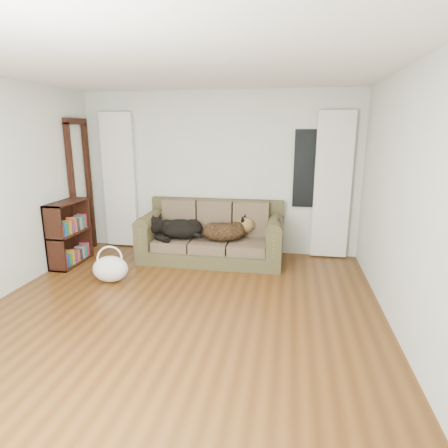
% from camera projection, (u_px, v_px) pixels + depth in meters
% --- Properties ---
extents(floor, '(5.00, 5.00, 0.00)m').
position_uv_depth(floor, '(175.00, 320.00, 4.02)').
color(floor, '#47280F').
rests_on(floor, ground).
extents(ceiling, '(5.00, 5.00, 0.00)m').
position_uv_depth(ceiling, '(166.00, 60.00, 3.39)').
color(ceiling, white).
rests_on(ceiling, ground).
extents(wall_back, '(4.50, 0.04, 2.60)m').
position_uv_depth(wall_back, '(219.00, 173.00, 6.10)').
color(wall_back, beige).
rests_on(wall_back, ground).
extents(wall_right, '(0.04, 5.00, 2.60)m').
position_uv_depth(wall_right, '(414.00, 209.00, 3.33)').
color(wall_right, beige).
rests_on(wall_right, ground).
extents(curtain_left, '(0.55, 0.08, 2.25)m').
position_uv_depth(curtain_left, '(119.00, 181.00, 6.34)').
color(curtain_left, white).
rests_on(curtain_left, ground).
extents(curtain_right, '(0.55, 0.08, 2.25)m').
position_uv_depth(curtain_right, '(332.00, 186.00, 5.75)').
color(curtain_right, white).
rests_on(curtain_right, ground).
extents(window_pane, '(0.50, 0.03, 1.20)m').
position_uv_depth(window_pane, '(310.00, 169.00, 5.80)').
color(window_pane, black).
rests_on(window_pane, wall_back).
extents(door_casing, '(0.07, 0.60, 2.10)m').
position_uv_depth(door_casing, '(81.00, 189.00, 6.10)').
color(door_casing, black).
rests_on(door_casing, ground).
extents(sofa, '(2.18, 0.94, 0.89)m').
position_uv_depth(sofa, '(212.00, 232.00, 5.80)').
color(sofa, '#3F3E27').
rests_on(sofa, floor).
extents(dog_black_lab, '(0.75, 0.55, 0.30)m').
position_uv_depth(dog_black_lab, '(178.00, 230.00, 5.81)').
color(dog_black_lab, black).
rests_on(dog_black_lab, sofa).
extents(dog_shepherd, '(0.76, 0.60, 0.30)m').
position_uv_depth(dog_shepherd, '(226.00, 231.00, 5.71)').
color(dog_shepherd, black).
rests_on(dog_shepherd, sofa).
extents(tv_remote, '(0.09, 0.18, 0.02)m').
position_uv_depth(tv_remote, '(281.00, 220.00, 5.40)').
color(tv_remote, black).
rests_on(tv_remote, sofa).
extents(tote_bag, '(0.52, 0.42, 0.35)m').
position_uv_depth(tote_bag, '(111.00, 270.00, 5.03)').
color(tote_bag, silver).
rests_on(tote_bag, floor).
extents(bookshelf, '(0.30, 0.77, 0.97)m').
position_uv_depth(bookshelf, '(69.00, 232.00, 5.62)').
color(bookshelf, black).
rests_on(bookshelf, floor).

